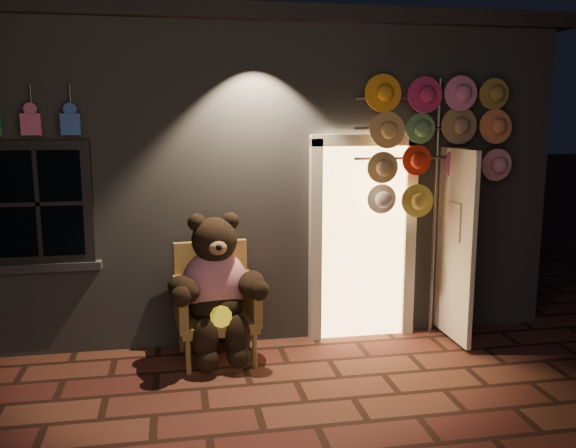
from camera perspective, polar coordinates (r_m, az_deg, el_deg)
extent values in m
plane|color=brown|center=(5.29, -2.95, -16.67)|extent=(60.00, 60.00, 0.00)
cube|color=slate|center=(8.73, -6.60, 5.24)|extent=(7.00, 5.00, 3.30)
cube|color=black|center=(8.76, -6.84, 16.59)|extent=(7.30, 5.30, 0.16)
cube|color=black|center=(6.33, -22.28, 1.81)|extent=(1.00, 0.10, 1.20)
cube|color=black|center=(6.30, -22.33, 1.77)|extent=(0.82, 0.06, 1.02)
cube|color=slate|center=(6.44, -21.90, -3.74)|extent=(1.10, 0.14, 0.08)
cube|color=#FFC472|center=(6.60, 6.90, -1.60)|extent=(0.92, 0.10, 2.10)
cube|color=beige|center=(6.43, 2.58, -1.85)|extent=(0.12, 0.12, 2.20)
cube|color=beige|center=(6.74, 11.23, -1.48)|extent=(0.12, 0.12, 2.20)
cube|color=beige|center=(6.43, 7.21, 7.80)|extent=(1.16, 0.12, 0.12)
cube|color=beige|center=(6.59, 15.40, -1.91)|extent=(0.05, 0.80, 2.00)
cube|color=#CD547C|center=(6.20, -22.89, 8.58)|extent=(0.18, 0.07, 0.20)
cylinder|color=#59595E|center=(6.26, -22.93, 10.88)|extent=(0.02, 0.02, 0.25)
cube|color=#3158AD|center=(6.13, -19.66, 8.78)|extent=(0.18, 0.07, 0.20)
cylinder|color=#59595E|center=(6.19, -19.71, 11.10)|extent=(0.02, 0.02, 0.25)
cube|color=olive|center=(6.11, -6.70, -8.99)|extent=(0.79, 0.75, 0.11)
cube|color=olive|center=(6.30, -7.22, -4.90)|extent=(0.74, 0.15, 0.74)
cube|color=olive|center=(5.98, -10.03, -7.36)|extent=(0.14, 0.64, 0.42)
cube|color=olive|center=(6.08, -3.45, -6.93)|extent=(0.14, 0.64, 0.42)
cylinder|color=olive|center=(5.87, -9.32, -12.16)|extent=(0.05, 0.05, 0.34)
cylinder|color=olive|center=(5.96, -3.14, -11.68)|extent=(0.05, 0.05, 0.34)
cylinder|color=olive|center=(6.42, -9.91, -10.20)|extent=(0.05, 0.05, 0.34)
cylinder|color=olive|center=(6.50, -4.28, -9.80)|extent=(0.05, 0.05, 0.34)
ellipsoid|color=#CB1540|center=(6.04, -6.88, -5.56)|extent=(0.69, 0.57, 0.68)
ellipsoid|color=black|center=(6.02, -6.73, -7.59)|extent=(0.57, 0.50, 0.32)
sphere|color=black|center=(5.88, -6.90, -1.48)|extent=(0.48, 0.48, 0.44)
sphere|color=black|center=(5.86, -8.55, 0.14)|extent=(0.17, 0.17, 0.17)
sphere|color=black|center=(5.91, -5.43, 0.29)|extent=(0.17, 0.17, 0.17)
ellipsoid|color=#9B7446|center=(5.70, -6.59, -2.24)|extent=(0.18, 0.13, 0.14)
ellipsoid|color=black|center=(5.79, -9.76, -6.02)|extent=(0.41, 0.51, 0.25)
ellipsoid|color=black|center=(5.88, -3.44, -5.63)|extent=(0.36, 0.50, 0.25)
ellipsoid|color=black|center=(5.81, -7.75, -10.68)|extent=(0.25, 0.25, 0.42)
ellipsoid|color=black|center=(5.85, -4.74, -10.45)|extent=(0.25, 0.25, 0.42)
sphere|color=black|center=(5.82, -7.63, -12.46)|extent=(0.23, 0.23, 0.23)
sphere|color=black|center=(5.86, -4.60, -12.22)|extent=(0.23, 0.23, 0.23)
cylinder|color=yellow|center=(5.76, -6.28, -8.61)|extent=(0.22, 0.10, 0.20)
cylinder|color=#59595E|center=(6.73, 13.59, 1.27)|extent=(0.04, 0.04, 2.76)
cylinder|color=#59595E|center=(6.52, 11.59, 11.45)|extent=(1.23, 0.03, 0.03)
cylinder|color=#59595E|center=(6.52, 11.49, 8.75)|extent=(1.23, 0.03, 0.03)
cylinder|color=#59595E|center=(6.53, 11.40, 6.06)|extent=(1.23, 0.03, 0.03)
cylinder|color=#FFA11F|center=(6.35, 9.02, 12.03)|extent=(0.35, 0.11, 0.35)
cylinder|color=#C92C66|center=(6.47, 12.60, 11.88)|extent=(0.35, 0.11, 0.35)
cylinder|color=pink|center=(6.61, 16.04, 11.69)|extent=(0.35, 0.11, 0.35)
cylinder|color=olive|center=(6.85, 18.93, 11.47)|extent=(0.35, 0.11, 0.35)
cylinder|color=tan|center=(6.32, 9.03, 8.80)|extent=(0.35, 0.11, 0.35)
cylinder|color=#5D9757|center=(6.44, 12.59, 8.70)|extent=(0.35, 0.11, 0.35)
cylinder|color=#9A7C53|center=(6.66, 15.66, 8.61)|extent=(0.35, 0.11, 0.35)
cylinder|color=#F68552|center=(6.83, 18.88, 8.47)|extent=(0.35, 0.11, 0.35)
cylinder|color=tan|center=(6.31, 9.03, 5.54)|extent=(0.35, 0.11, 0.35)
cylinder|color=red|center=(6.51, 12.26, 5.57)|extent=(0.35, 0.11, 0.35)
cylinder|color=#BC4A77|center=(6.65, 15.62, 5.52)|extent=(0.35, 0.11, 0.35)
cylinder|color=pink|center=(6.82, 18.84, 5.46)|extent=(0.35, 0.11, 0.35)
cylinder|color=beige|center=(6.40, 8.76, 2.38)|extent=(0.35, 0.11, 0.35)
cylinder|color=gold|center=(6.52, 12.24, 2.41)|extent=(0.35, 0.11, 0.35)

